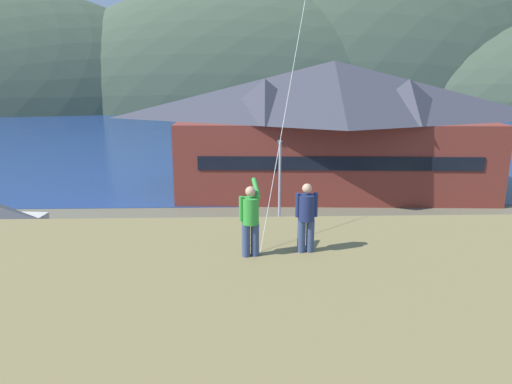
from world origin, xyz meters
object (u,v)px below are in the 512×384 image
parked_car_front_row_end (275,252)px  wharf_dock (257,158)px  moored_boat_wharfside (228,154)px  parked_car_back_row_right (464,301)px  person_kite_flyer (250,218)px  parked_car_mid_row_near (408,238)px  parked_car_corner_spot (338,292)px  parked_car_mid_row_far (108,244)px  person_companion (306,216)px  harbor_lodge (332,124)px  parking_light_pole (280,183)px  parked_car_mid_row_center (167,286)px

parked_car_front_row_end → wharf_dock: bearing=89.9°
moored_boat_wharfside → parked_car_back_row_right: bearing=-73.8°
person_kite_flyer → parked_car_mid_row_near: bearing=58.6°
person_kite_flyer → wharf_dock: bearing=87.9°
wharf_dock → parked_car_front_row_end: (-0.06, -31.86, 0.71)m
parked_car_corner_spot → parked_car_mid_row_far: bearing=151.9°
parked_car_mid_row_near → parked_car_corner_spot: size_ratio=1.01×
moored_boat_wharfside → person_companion: (3.18, -46.86, 6.78)m
moored_boat_wharfside → parked_car_mid_row_far: bearing=-101.0°
parked_car_front_row_end → person_companion: size_ratio=2.47×
parked_car_corner_spot → parked_car_mid_row_far: 13.76m
parked_car_mid_row_near → harbor_lodge: bearing=96.8°
person_kite_flyer → parked_car_mid_row_far: bearing=117.1°
harbor_lodge → parked_car_front_row_end: harbor_lodge is taller
person_companion → parked_car_back_row_right: bearing=43.6°
person_kite_flyer → parked_car_front_row_end: bearing=83.5°
wharf_dock → parked_car_mid_row_far: parked_car_mid_row_far is taller
person_kite_flyer → harbor_lodge: bearing=75.9°
harbor_lodge → person_kite_flyer: (-7.89, -31.48, 1.38)m
parked_car_mid_row_near → parked_car_back_row_right: size_ratio=1.00×
person_companion → moored_boat_wharfside: bearing=93.9°
wharf_dock → parked_car_corner_spot: (2.50, -36.87, 0.71)m
parking_light_pole → person_kite_flyer: 19.52m
wharf_dock → parked_car_corner_spot: bearing=-86.1°
moored_boat_wharfside → parked_car_front_row_end: moored_boat_wharfside is taller
parking_light_pole → person_companion: person_companion is taller
parked_car_back_row_right → person_companion: (-8.15, -7.75, 6.43)m
moored_boat_wharfside → parked_car_front_row_end: 33.19m
parked_car_mid_row_center → parked_car_back_row_right: same height
parked_car_mid_row_center → wharf_dock: bearing=81.4°
parking_light_pole → parked_car_back_row_right: bearing=-56.7°
wharf_dock → parked_car_corner_spot: size_ratio=3.66×
parked_car_mid_row_center → person_kite_flyer: bearing=-69.2°
parked_car_mid_row_far → parked_car_back_row_right: 19.05m
parked_car_mid_row_center → parking_light_pole: (6.00, 9.16, 2.74)m
parked_car_corner_spot → parked_car_back_row_right: 5.45m
parked_car_corner_spot → parked_car_mid_row_far: (-12.14, 6.49, 0.00)m
parked_car_mid_row_far → parking_light_pole: bearing=18.9°
parked_car_corner_spot → parked_car_mid_row_center: bearing=174.1°
harbor_lodge → parked_car_mid_row_center: harbor_lodge is taller
wharf_dock → person_kite_flyer: 46.52m
person_kite_flyer → person_companion: 1.39m
parked_car_corner_spot → parked_car_mid_row_far: same height
parked_car_mid_row_far → parked_car_back_row_right: bearing=-23.4°
moored_boat_wharfside → parking_light_pole: 28.51m
parked_car_mid_row_center → moored_boat_wharfside: bearing=87.0°
parked_car_corner_spot → parked_car_front_row_end: size_ratio=1.00×
person_companion → wharf_dock: bearing=89.6°
wharf_dock → parked_car_mid_row_far: bearing=-107.6°
parked_car_corner_spot → parked_car_back_row_right: size_ratio=0.99×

